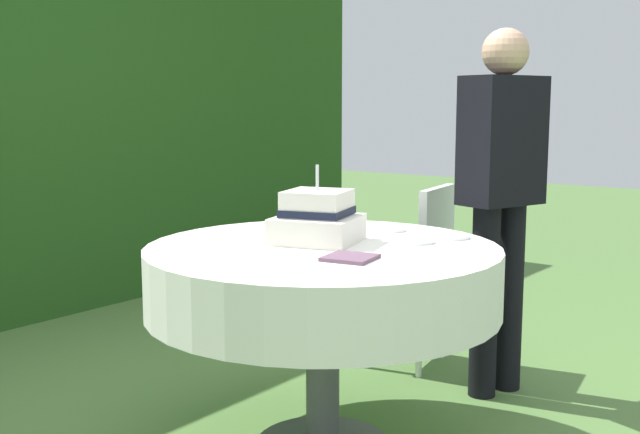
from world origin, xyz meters
name	(u,v)px	position (x,y,z in m)	size (l,w,h in m)	color
cake_table	(323,279)	(0.00, 0.00, 0.65)	(1.29, 1.29, 0.77)	#4C4C51
wedding_cake	(316,218)	(0.05, 0.07, 0.86)	(0.37, 0.37, 0.29)	white
serving_plate_near	(451,237)	(0.43, -0.29, 0.78)	(0.14, 0.14, 0.01)	white
serving_plate_far	(392,230)	(0.43, -0.02, 0.78)	(0.11, 0.11, 0.01)	white
serving_plate_left	(416,241)	(0.26, -0.23, 0.78)	(0.14, 0.14, 0.01)	white
napkin_stack	(350,258)	(-0.14, -0.22, 0.78)	(0.16, 0.16, 0.01)	#6B4C60
garden_chair	(417,258)	(1.03, 0.21, 0.54)	(0.46, 0.46, 0.89)	white
standing_person	(501,186)	(0.93, -0.26, 0.93)	(0.40, 0.30, 1.60)	black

